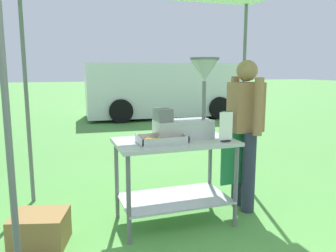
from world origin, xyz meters
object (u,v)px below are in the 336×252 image
(donut_tray, at_px, (161,140))
(donut_cart, at_px, (175,163))
(menu_sign, at_px, (226,129))
(vendor, at_px, (244,127))
(van_white, at_px, (164,89))
(donut_fryer, at_px, (189,107))
(supply_crate, at_px, (40,229))

(donut_tray, bearing_deg, donut_cart, 26.68)
(donut_cart, height_order, menu_sign, menu_sign)
(donut_tray, height_order, menu_sign, menu_sign)
(vendor, xyz_separation_m, van_white, (1.47, 7.22, -0.03))
(donut_fryer, bearing_deg, supply_crate, -175.14)
(donut_fryer, bearing_deg, donut_tray, -155.98)
(donut_cart, xyz_separation_m, supply_crate, (-1.26, -0.05, -0.47))
(donut_fryer, xyz_separation_m, supply_crate, (-1.43, -0.12, -1.00))
(supply_crate, bearing_deg, donut_tray, -1.49)
(donut_cart, xyz_separation_m, donut_tray, (-0.16, -0.08, 0.25))
(vendor, bearing_deg, supply_crate, -175.91)
(donut_tray, relative_size, menu_sign, 1.58)
(van_white, bearing_deg, supply_crate, -115.78)
(vendor, relative_size, supply_crate, 3.00)
(supply_crate, bearing_deg, vendor, 4.09)
(menu_sign, xyz_separation_m, vendor, (0.40, 0.32, -0.06))
(menu_sign, distance_m, supply_crate, 1.88)
(donut_cart, relative_size, van_white, 0.23)
(donut_fryer, bearing_deg, menu_sign, -49.48)
(vendor, height_order, supply_crate, vendor)
(menu_sign, bearing_deg, van_white, 76.06)
(donut_fryer, relative_size, supply_crate, 1.47)
(donut_tray, distance_m, vendor, 1.00)
(supply_crate, xyz_separation_m, van_white, (3.56, 7.37, 0.73))
(donut_fryer, bearing_deg, donut_cart, -158.49)
(donut_tray, height_order, donut_fryer, donut_fryer)
(donut_tray, distance_m, van_white, 7.79)
(menu_sign, height_order, vendor, vendor)
(donut_fryer, height_order, vendor, donut_fryer)
(donut_cart, height_order, supply_crate, donut_cart)
(donut_cart, relative_size, menu_sign, 4.07)
(supply_crate, bearing_deg, donut_fryer, 4.86)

